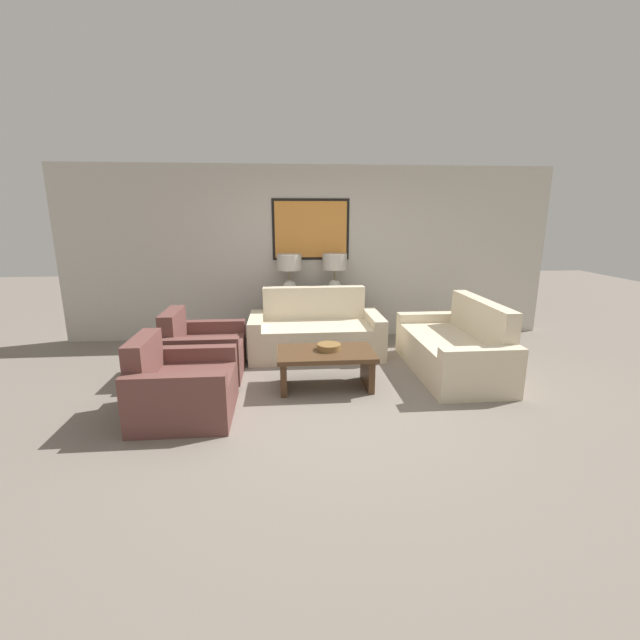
{
  "coord_description": "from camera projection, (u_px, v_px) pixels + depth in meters",
  "views": [
    {
      "loc": [
        -0.44,
        -4.18,
        1.93
      ],
      "look_at": [
        0.01,
        0.96,
        0.65
      ],
      "focal_mm": 24.0,
      "sensor_mm": 36.0,
      "label": 1
    }
  ],
  "objects": [
    {
      "name": "ground_plane",
      "position": [
        327.0,
        401.0,
        4.54
      ],
      "size": [
        20.0,
        20.0,
        0.0
      ],
      "primitive_type": "plane",
      "color": "slate"
    },
    {
      "name": "back_wall",
      "position": [
        311.0,
        253.0,
        6.68
      ],
      "size": [
        7.57,
        0.12,
        2.65
      ],
      "color": "beige",
      "rests_on": "ground_plane"
    },
    {
      "name": "console_table",
      "position": [
        312.0,
        318.0,
        6.64
      ],
      "size": [
        1.21,
        0.4,
        0.73
      ],
      "color": "#332319",
      "rests_on": "ground_plane"
    },
    {
      "name": "table_lamp_left",
      "position": [
        289.0,
        268.0,
        6.42
      ],
      "size": [
        0.37,
        0.37,
        0.62
      ],
      "color": "silver",
      "rests_on": "console_table"
    },
    {
      "name": "table_lamp_right",
      "position": [
        335.0,
        267.0,
        6.48
      ],
      "size": [
        0.37,
        0.37,
        0.62
      ],
      "color": "silver",
      "rests_on": "console_table"
    },
    {
      "name": "couch_by_back_wall",
      "position": [
        316.0,
        334.0,
        6.01
      ],
      "size": [
        1.82,
        0.9,
        0.91
      ],
      "color": "beige",
      "rests_on": "ground_plane"
    },
    {
      "name": "couch_by_side",
      "position": [
        455.0,
        349.0,
        5.32
      ],
      "size": [
        0.9,
        1.82,
        0.91
      ],
      "color": "beige",
      "rests_on": "ground_plane"
    },
    {
      "name": "coffee_table",
      "position": [
        326.0,
        361.0,
        4.84
      ],
      "size": [
        1.09,
        0.66,
        0.43
      ],
      "color": "#4C331E",
      "rests_on": "ground_plane"
    },
    {
      "name": "decorative_bowl",
      "position": [
        329.0,
        347.0,
        4.85
      ],
      "size": [
        0.27,
        0.27,
        0.07
      ],
      "color": "olive",
      "rests_on": "coffee_table"
    },
    {
      "name": "armchair_near_back_wall",
      "position": [
        202.0,
        352.0,
        5.27
      ],
      "size": [
        0.92,
        0.97,
        0.8
      ],
      "color": "brown",
      "rests_on": "ground_plane"
    },
    {
      "name": "armchair_near_camera",
      "position": [
        181.0,
        389.0,
        4.17
      ],
      "size": [
        0.92,
        0.97,
        0.8
      ],
      "color": "brown",
      "rests_on": "ground_plane"
    }
  ]
}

